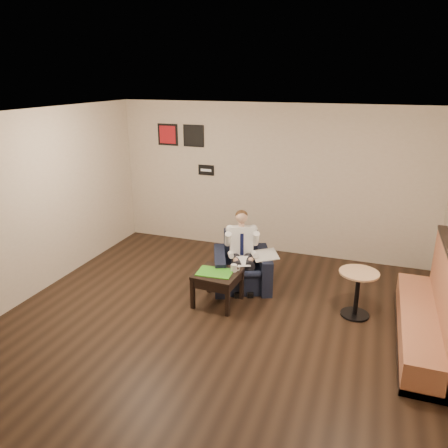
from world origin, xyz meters
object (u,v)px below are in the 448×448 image
(armchair, at_px, (242,262))
(coffee_mug, at_px, (234,268))
(seated_man, at_px, (243,255))
(side_table, at_px, (218,288))
(green_folder, at_px, (215,272))
(banquette, at_px, (426,300))
(cafe_table, at_px, (357,294))
(smartphone, at_px, (226,268))

(armchair, bearing_deg, coffee_mug, -107.53)
(seated_man, distance_m, coffee_mug, 0.44)
(side_table, distance_m, green_folder, 0.26)
(armchair, distance_m, green_folder, 0.72)
(green_folder, relative_size, coffee_mug, 4.74)
(seated_man, relative_size, banquette, 0.50)
(green_folder, relative_size, cafe_table, 0.75)
(cafe_table, bearing_deg, smartphone, -175.42)
(side_table, height_order, cafe_table, cafe_table)
(armchair, xyz_separation_m, banquette, (2.63, -0.73, 0.18))
(armchair, distance_m, coffee_mug, 0.56)
(armchair, distance_m, side_table, 0.71)
(side_table, bearing_deg, smartphone, 68.84)
(coffee_mug, xyz_separation_m, cafe_table, (1.76, 0.21, -0.22))
(cafe_table, bearing_deg, armchair, 169.41)
(side_table, bearing_deg, green_folder, -150.11)
(armchair, relative_size, banquette, 0.37)
(armchair, xyz_separation_m, side_table, (-0.17, -0.66, -0.17))
(coffee_mug, relative_size, cafe_table, 0.16)
(seated_man, bearing_deg, smartphone, -132.29)
(seated_man, distance_m, cafe_table, 1.79)
(green_folder, distance_m, banquette, 2.83)
(armchair, height_order, banquette, banquette)
(seated_man, height_order, coffee_mug, seated_man)
(armchair, relative_size, seated_man, 0.75)
(side_table, relative_size, coffee_mug, 5.79)
(seated_man, relative_size, cafe_table, 1.72)
(green_folder, height_order, cafe_table, cafe_table)
(seated_man, relative_size, green_folder, 2.30)
(seated_man, bearing_deg, cafe_table, -29.41)
(armchair, bearing_deg, cafe_table, -32.44)
(armchair, height_order, side_table, armchair)
(side_table, xyz_separation_m, green_folder, (-0.04, -0.02, 0.26))
(armchair, height_order, smartphone, armchair)
(green_folder, height_order, smartphone, green_folder)
(side_table, xyz_separation_m, coffee_mug, (0.21, 0.12, 0.31))
(seated_man, xyz_separation_m, green_folder, (-0.25, -0.58, -0.07))
(armchair, bearing_deg, seated_man, -90.00)
(side_table, height_order, coffee_mug, coffee_mug)
(armchair, bearing_deg, side_table, -126.23)
(cafe_table, bearing_deg, coffee_mug, -173.28)
(green_folder, bearing_deg, cafe_table, 9.88)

